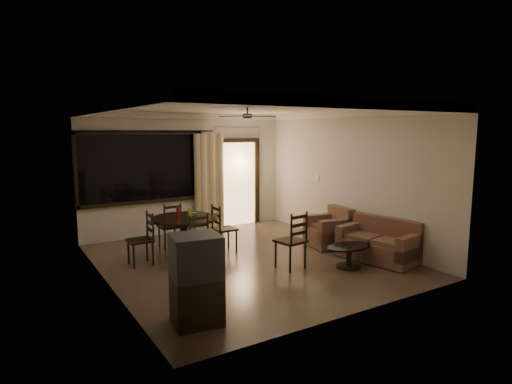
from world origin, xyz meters
TOP-DOWN VIEW (x-y plane):
  - ground at (0.00, 0.00)m, footprint 5.50×5.50m
  - room_shell at (0.59, 1.77)m, footprint 5.50×6.70m
  - dining_table at (-0.92, 0.78)m, footprint 1.24×1.24m
  - dining_chair_west at (-1.76, 0.78)m, footprint 0.42×0.42m
  - dining_chair_east at (-0.09, 0.77)m, footprint 0.42×0.42m
  - dining_chair_south at (-0.92, -0.08)m, footprint 0.42×0.48m
  - dining_chair_north at (-0.92, 1.56)m, footprint 0.42×0.42m
  - tv_cabinet at (-1.87, -1.90)m, footprint 0.67×0.62m
  - sofa at (2.10, -1.27)m, footprint 1.00×1.53m
  - armchair at (1.98, -0.04)m, footprint 0.91×0.91m
  - coffee_table at (1.31, -1.29)m, footprint 0.89×0.54m
  - side_chair at (0.42, -0.78)m, footprint 0.51×0.51m

SIDE VIEW (x-z plane):
  - ground at x=0.00m, z-range 0.00..0.00m
  - coffee_table at x=1.31m, z-range 0.07..0.46m
  - dining_chair_west at x=-1.76m, z-range -0.19..0.76m
  - dining_chair_east at x=-0.09m, z-range -0.19..0.76m
  - dining_chair_north at x=-0.92m, z-range -0.19..0.76m
  - sofa at x=2.10m, z-range -0.08..0.68m
  - side_chair at x=0.42m, z-range -0.21..0.81m
  - dining_chair_south at x=-0.92m, z-range -0.17..0.78m
  - armchair at x=1.98m, z-range -0.07..0.72m
  - tv_cabinet at x=-1.87m, z-range 0.00..1.14m
  - dining_table at x=-0.92m, z-range 0.11..1.11m
  - room_shell at x=0.59m, z-range -0.92..4.58m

